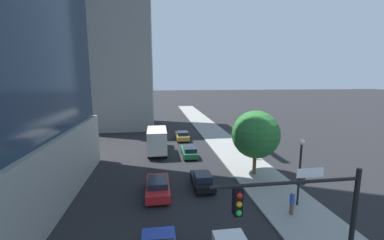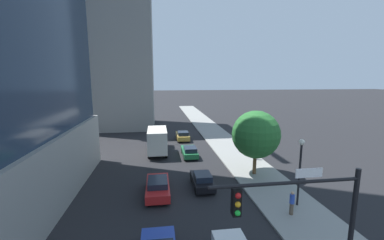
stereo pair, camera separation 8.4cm
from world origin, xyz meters
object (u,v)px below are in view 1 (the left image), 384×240
car_green (189,151)px  box_truck (157,139)px  car_black (202,180)px  pedestrian_blue_shirt (292,202)px  traffic_light_pole (305,215)px  car_red (158,187)px  car_gold (182,135)px  pedestrian_yellow_shirt (254,152)px  construction_building (112,39)px  street_tree (256,134)px  street_lamp (300,162)px

car_green → box_truck: 4.69m
car_black → pedestrian_blue_shirt: size_ratio=2.33×
traffic_light_pole → car_red: traffic_light_pole is taller
traffic_light_pole → car_gold: bearing=93.4°
pedestrian_yellow_shirt → construction_building: bearing=129.2°
street_tree → car_green: size_ratio=1.48×
box_truck → car_red: bearing=-90.0°
street_tree → pedestrian_yellow_shirt: (1.74, 4.27, -3.24)m
street_lamp → construction_building: bearing=118.3°
street_tree → box_truck: street_tree is taller
box_truck → pedestrian_blue_shirt: box_truck is taller
car_green → traffic_light_pole: bearing=-85.2°
street_lamp → car_green: street_lamp is taller
street_tree → car_red: size_ratio=1.37×
traffic_light_pole → street_lamp: size_ratio=1.20×
car_gold → traffic_light_pole: bearing=-86.6°
street_lamp → car_red: size_ratio=1.10×
box_truck → street_tree: bearing=-42.6°
pedestrian_blue_shirt → pedestrian_yellow_shirt: bearing=80.2°
construction_building → car_gold: (12.26, -13.16, -16.48)m
pedestrian_blue_shirt → street_tree: bearing=87.5°
car_red → pedestrian_blue_shirt: 10.55m
construction_building → car_green: construction_building is taller
street_tree → street_lamp: bearing=-82.7°
car_black → pedestrian_yellow_shirt: bearing=40.3°
car_red → pedestrian_blue_shirt: size_ratio=2.73×
pedestrian_yellow_shirt → street_tree: bearing=-112.2°
car_green → street_lamp: bearing=-63.6°
traffic_light_pole → car_gold: size_ratio=1.37×
street_tree → car_red: 10.81m
car_red → pedestrian_blue_shirt: (9.45, -4.68, 0.31)m
car_red → car_green: size_ratio=1.08×
car_gold → pedestrian_yellow_shirt: pedestrian_yellow_shirt is taller
car_gold → pedestrian_yellow_shirt: size_ratio=2.71×
street_tree → car_gold: street_tree is taller
street_lamp → pedestrian_yellow_shirt: size_ratio=3.09×
street_tree → pedestrian_blue_shirt: size_ratio=3.74×
construction_building → car_red: 36.51m
traffic_light_pole → street_tree: bearing=74.6°
car_gold → box_truck: size_ratio=0.62×
construction_building → box_truck: 26.19m
car_red → street_lamp: bearing=-18.3°
car_black → pedestrian_blue_shirt: bearing=-45.4°
pedestrian_yellow_shirt → pedestrian_blue_shirt: (-2.07, -11.92, 0.03)m
car_gold → car_green: (0.00, -8.53, -0.07)m
pedestrian_yellow_shirt → box_truck: bearing=157.7°
traffic_light_pole → car_black: bearing=98.2°
car_green → car_gold: bearing=90.0°
box_truck → pedestrian_yellow_shirt: bearing=-22.3°
construction_building → pedestrian_blue_shirt: size_ratio=22.66×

